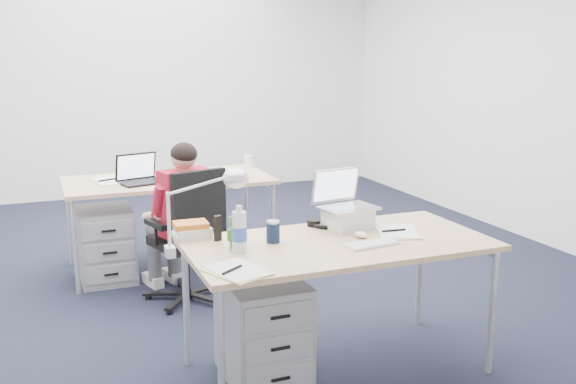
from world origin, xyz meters
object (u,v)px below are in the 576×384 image
Objects in this scene: office_chair at (189,264)px; far_cup at (249,162)px; drawer_pedestal_far at (106,244)px; can_koozie at (273,231)px; sunglasses at (345,231)px; dark_laptop at (142,168)px; cordless_phone at (218,228)px; computer_mouse at (361,235)px; seated_person at (177,218)px; book_stack at (192,230)px; headphones at (328,223)px; water_bottle at (239,229)px; desk_far at (169,184)px; drawer_pedestal_near at (263,329)px; silver_laptop at (348,200)px; desk_near at (338,250)px; desk_lamp at (195,211)px; wireless_keyboard at (371,244)px; bear_figurine at (235,231)px.

office_chair is 8.95× the size of far_cup.
can_koozie is (0.68, -1.83, 0.51)m from drawer_pedestal_far.
sunglasses is 1.98m from dark_laptop.
office_chair is 1.16m from cordless_phone.
computer_mouse is at bearing -92.80° from far_cup.
book_stack is (-0.15, -1.08, 0.21)m from seated_person.
seated_person is (-0.04, 0.15, 0.29)m from office_chair.
computer_mouse is 0.48× the size of book_stack.
book_stack is (-0.78, 0.05, 0.02)m from headphones.
water_bottle is at bearing -63.10° from book_stack.
desk_far reaches higher than drawer_pedestal_far.
drawer_pedestal_near is 0.59m from cordless_phone.
far_cup is (0.74, 0.23, 0.10)m from desk_far.
cordless_phone reaches higher than desk_far.
cordless_phone reaches higher than can_koozie.
cordless_phone is (-0.75, 0.04, -0.10)m from silver_laptop.
desk_lamp is at bearing 174.97° from desk_near.
office_chair is at bearing 112.39° from desk_near.
wireless_keyboard is 0.92m from desk_lamp.
cordless_phone is at bearing 157.31° from desk_near.
desk_lamp is at bearing -173.87° from can_koozie.
seated_person is 1.21m from cordless_phone.
seated_person is at bearing 100.02° from can_koozie.
wireless_keyboard reaches higher than drawer_pedestal_near.
silver_laptop is at bearing -27.40° from headphones.
office_chair is at bearing 105.45° from computer_mouse.
dark_laptop is at bearing 101.66° from computer_mouse.
water_bottle reaches higher than far_cup.
desk_far is 3.66× the size of desk_lamp.
desk_near is 2.23m from drawer_pedestal_far.
headphones is 0.67m from cordless_phone.
far_cup is at bearing 17.25° from desk_far.
headphones reaches higher than wireless_keyboard.
desk_near is 8.26× the size of book_stack.
book_stack reaches higher than headphones.
office_chair is 2.18× the size of desk_lamp.
seated_person is at bearing 87.21° from bear_figurine.
computer_mouse is at bearing -80.97° from dark_laptop.
far_cup is at bearing 30.18° from seated_person.
drawer_pedestal_near is (0.08, -1.99, -0.41)m from desk_far.
far_cup reaches higher than drawer_pedestal_far.
desk_lamp is (-0.34, 0.01, 0.67)m from drawer_pedestal_near.
seated_person reaches higher than drawer_pedestal_far.
computer_mouse is 0.92m from desk_lamp.
dark_laptop is (-0.15, 0.50, 0.29)m from seated_person.
seated_person reaches higher than bear_figurine.
water_bottle is (-0.13, -0.03, 0.57)m from drawer_pedestal_near.
can_koozie reaches higher than headphones.
headphones is at bearing 26.66° from drawer_pedestal_near.
far_cup is at bearing 90.57° from desk_lamp.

